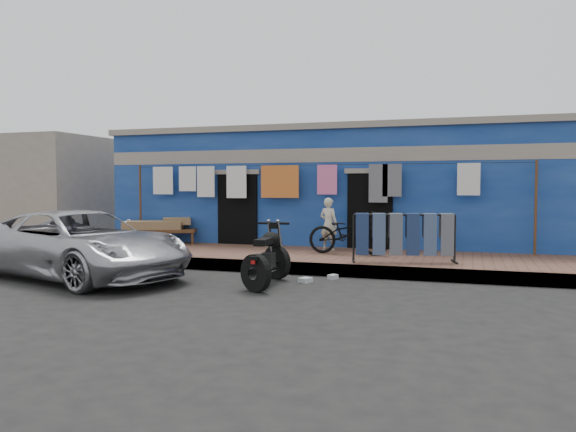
{
  "coord_description": "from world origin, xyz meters",
  "views": [
    {
      "loc": [
        3.62,
        -9.15,
        1.76
      ],
      "look_at": [
        0.0,
        2.0,
        1.15
      ],
      "focal_mm": 35.0,
      "sensor_mm": 36.0,
      "label": 1
    }
  ],
  "objects_px": {
    "charpoy": "(161,231)",
    "bicycle": "(348,228)",
    "car": "(80,243)",
    "jeans_rack": "(404,237)",
    "motorcycle": "(267,255)",
    "seated_person": "(329,224)"
  },
  "relations": [
    {
      "from": "bicycle",
      "to": "seated_person",
      "type": "bearing_deg",
      "value": 47.01
    },
    {
      "from": "car",
      "to": "seated_person",
      "type": "height_order",
      "value": "seated_person"
    },
    {
      "from": "bicycle",
      "to": "jeans_rack",
      "type": "bearing_deg",
      "value": -120.68
    },
    {
      "from": "seated_person",
      "to": "bicycle",
      "type": "distance_m",
      "value": 0.9
    },
    {
      "from": "motorcycle",
      "to": "jeans_rack",
      "type": "relative_size",
      "value": 0.81
    },
    {
      "from": "motorcycle",
      "to": "charpoy",
      "type": "distance_m",
      "value": 5.78
    },
    {
      "from": "charpoy",
      "to": "motorcycle",
      "type": "bearing_deg",
      "value": -40.71
    },
    {
      "from": "charpoy",
      "to": "jeans_rack",
      "type": "distance_m",
      "value": 6.81
    },
    {
      "from": "seated_person",
      "to": "car",
      "type": "bearing_deg",
      "value": 62.13
    },
    {
      "from": "seated_person",
      "to": "charpoy",
      "type": "relative_size",
      "value": 0.59
    },
    {
      "from": "car",
      "to": "jeans_rack",
      "type": "distance_m",
      "value": 6.34
    },
    {
      "from": "charpoy",
      "to": "bicycle",
      "type": "bearing_deg",
      "value": -9.15
    },
    {
      "from": "car",
      "to": "charpoy",
      "type": "xyz_separation_m",
      "value": [
        -0.71,
        4.18,
        -0.1
      ]
    },
    {
      "from": "seated_person",
      "to": "bicycle",
      "type": "height_order",
      "value": "seated_person"
    },
    {
      "from": "charpoy",
      "to": "car",
      "type": "bearing_deg",
      "value": -80.37
    },
    {
      "from": "bicycle",
      "to": "motorcycle",
      "type": "height_order",
      "value": "bicycle"
    },
    {
      "from": "car",
      "to": "bicycle",
      "type": "xyz_separation_m",
      "value": [
        4.53,
        3.34,
        0.16
      ]
    },
    {
      "from": "car",
      "to": "motorcycle",
      "type": "height_order",
      "value": "car"
    },
    {
      "from": "car",
      "to": "charpoy",
      "type": "bearing_deg",
      "value": 26.11
    },
    {
      "from": "seated_person",
      "to": "motorcycle",
      "type": "distance_m",
      "value": 3.6
    },
    {
      "from": "motorcycle",
      "to": "jeans_rack",
      "type": "distance_m",
      "value": 2.98
    },
    {
      "from": "jeans_rack",
      "to": "motorcycle",
      "type": "bearing_deg",
      "value": -137.56
    }
  ]
}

